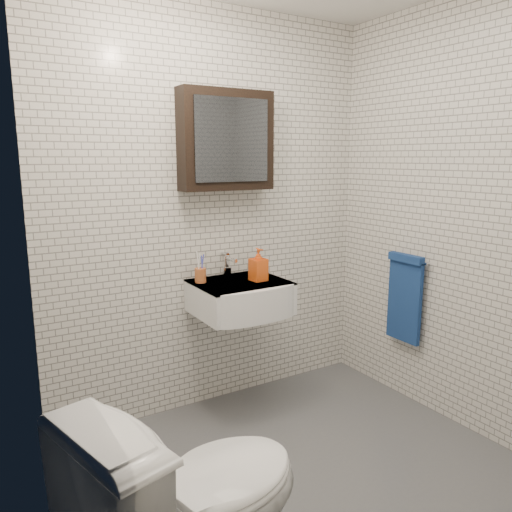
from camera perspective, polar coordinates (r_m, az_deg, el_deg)
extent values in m
cube|color=#505358|center=(2.80, 5.82, -23.54)|extent=(2.20, 2.00, 0.01)
cube|color=silver|center=(3.17, -4.73, 4.85)|extent=(2.20, 0.02, 2.50)
cube|color=silver|center=(1.88, -21.18, -0.26)|extent=(0.02, 2.00, 2.50)
cube|color=silver|center=(3.12, 22.65, 3.93)|extent=(0.02, 2.00, 2.50)
cube|color=white|center=(3.10, -1.87, -4.71)|extent=(0.55, 0.45, 0.20)
cylinder|color=silver|center=(3.09, -2.06, -3.05)|extent=(0.31, 0.31, 0.02)
cylinder|color=silver|center=(3.09, -2.06, -2.91)|extent=(0.04, 0.04, 0.01)
cube|color=white|center=(3.07, -1.88, -3.01)|extent=(0.55, 0.45, 0.01)
cylinder|color=silver|center=(3.20, -3.34, -1.78)|extent=(0.06, 0.06, 0.06)
cylinder|color=silver|center=(3.19, -3.35, -0.73)|extent=(0.03, 0.03, 0.08)
cylinder|color=silver|center=(3.13, -2.84, -0.39)|extent=(0.02, 0.12, 0.02)
cube|color=silver|center=(3.21, -3.62, 0.33)|extent=(0.02, 0.09, 0.01)
cube|color=black|center=(3.12, -3.43, 13.05)|extent=(0.60, 0.14, 0.60)
cube|color=#3F444C|center=(3.05, -2.74, 13.10)|extent=(0.49, 0.01, 0.49)
cylinder|color=silver|center=(3.35, 17.05, -0.45)|extent=(0.02, 0.30, 0.02)
cylinder|color=silver|center=(3.45, 15.67, -0.05)|extent=(0.04, 0.02, 0.02)
cylinder|color=silver|center=(3.29, 18.95, -0.80)|extent=(0.04, 0.02, 0.02)
cube|color=navy|center=(3.40, 16.62, -4.93)|extent=(0.03, 0.26, 0.54)
cube|color=navy|center=(3.33, 16.77, -0.24)|extent=(0.05, 0.26, 0.05)
cylinder|color=#B25A2C|center=(3.06, -6.37, -2.21)|extent=(0.09, 0.09, 0.09)
cylinder|color=white|center=(3.03, -6.55, -1.23)|extent=(0.02, 0.03, 0.17)
cylinder|color=#4049CE|center=(3.04, -6.16, -1.33)|extent=(0.01, 0.02, 0.15)
cylinder|color=white|center=(3.05, -6.57, -1.05)|extent=(0.02, 0.03, 0.17)
cylinder|color=#4049CE|center=(3.06, -6.20, -1.19)|extent=(0.02, 0.04, 0.16)
imported|color=orange|center=(3.07, 0.27, -0.98)|extent=(0.10, 0.10, 0.20)
imported|color=white|center=(1.92, -6.79, -26.36)|extent=(0.93, 0.67, 0.85)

